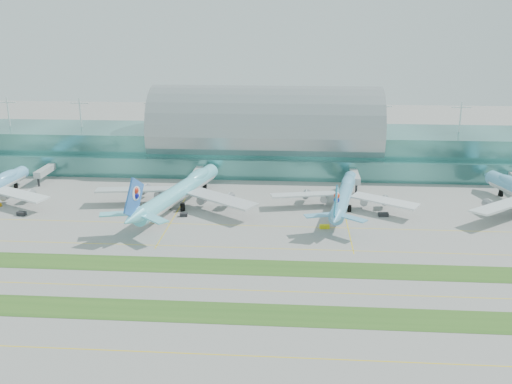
{
  "coord_description": "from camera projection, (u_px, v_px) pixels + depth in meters",
  "views": [
    {
      "loc": [
        15.69,
        -166.99,
        79.43
      ],
      "look_at": [
        0.0,
        55.0,
        9.0
      ],
      "focal_mm": 40.0,
      "sensor_mm": 36.0,
      "label": 1
    }
  ],
  "objects": [
    {
      "name": "gse_e",
      "position": [
        325.0,
        227.0,
        218.8
      ],
      "size": [
        3.94,
        2.09,
        1.48
      ],
      "primitive_type": "cube",
      "rotation": [
        0.0,
        0.0,
        0.11
      ],
      "color": "yellow",
      "rests_on": "ground"
    },
    {
      "name": "gse_b",
      "position": [
        22.0,
        214.0,
        232.82
      ],
      "size": [
        3.91,
        2.79,
        1.58
      ],
      "primitive_type": "cube",
      "rotation": [
        0.0,
        0.0,
        -0.22
      ],
      "color": "black",
      "rests_on": "ground"
    },
    {
      "name": "airliner_b",
      "position": [
        180.0,
        190.0,
        241.68
      ],
      "size": [
        71.76,
        82.88,
        23.15
      ],
      "rotation": [
        0.0,
        0.0,
        -0.25
      ],
      "color": "#68D4E5",
      "rests_on": "ground"
    },
    {
      "name": "terminal",
      "position": [
        266.0,
        141.0,
        302.02
      ],
      "size": [
        340.0,
        69.1,
        36.0
      ],
      "color": "#3D7A75",
      "rests_on": "ground"
    },
    {
      "name": "grass_strip_near",
      "position": [
        235.0,
        313.0,
        157.19
      ],
      "size": [
        420.0,
        12.0,
        0.08
      ],
      "primitive_type": "cube",
      "color": "#2D591E",
      "rests_on": "ground"
    },
    {
      "name": "taxiline_d",
      "position": [
        253.0,
        226.0,
        221.87
      ],
      "size": [
        420.0,
        0.35,
        0.01
      ],
      "primitive_type": "cube",
      "color": "yellow",
      "rests_on": "ground"
    },
    {
      "name": "gse_f",
      "position": [
        383.0,
        215.0,
        231.63
      ],
      "size": [
        4.23,
        2.12,
        1.57
      ],
      "primitive_type": "cube",
      "rotation": [
        0.0,
        0.0,
        0.06
      ],
      "color": "black",
      "rests_on": "ground"
    },
    {
      "name": "taxiline_b",
      "position": [
        240.0,
        290.0,
        170.52
      ],
      "size": [
        420.0,
        0.35,
        0.01
      ],
      "primitive_type": "cube",
      "color": "yellow",
      "rests_on": "ground"
    },
    {
      "name": "ground",
      "position": [
        244.0,
        270.0,
        183.83
      ],
      "size": [
        700.0,
        700.0,
        0.0
      ],
      "primitive_type": "plane",
      "color": "gray",
      "rests_on": "ground"
    },
    {
      "name": "gse_c",
      "position": [
        129.0,
        213.0,
        233.77
      ],
      "size": [
        3.97,
        2.54,
        1.58
      ],
      "primitive_type": "cube",
      "rotation": [
        0.0,
        0.0,
        0.16
      ],
      "color": "black",
      "rests_on": "ground"
    },
    {
      "name": "taxiline_c",
      "position": [
        249.0,
        248.0,
        200.95
      ],
      "size": [
        420.0,
        0.35,
        0.01
      ],
      "primitive_type": "cube",
      "color": "yellow",
      "rests_on": "ground"
    },
    {
      "name": "airliner_c",
      "position": [
        344.0,
        194.0,
        240.1
      ],
      "size": [
        61.28,
        70.34,
        19.44
      ],
      "rotation": [
        0.0,
        0.0,
        -0.18
      ],
      "color": "#61ADD6",
      "rests_on": "ground"
    },
    {
      "name": "taxiline_a",
      "position": [
        226.0,
        355.0,
        138.18
      ],
      "size": [
        420.0,
        0.35,
        0.01
      ],
      "primitive_type": "cube",
      "color": "yellow",
      "rests_on": "ground"
    },
    {
      "name": "gse_d",
      "position": [
        184.0,
        215.0,
        231.74
      ],
      "size": [
        3.19,
        2.02,
        1.35
      ],
      "primitive_type": "cube",
      "rotation": [
        0.0,
        0.0,
        0.08
      ],
      "color": "black",
      "rests_on": "ground"
    },
    {
      "name": "grass_strip_far",
      "position": [
        245.0,
        267.0,
        185.72
      ],
      "size": [
        420.0,
        12.0,
        0.08
      ],
      "primitive_type": "cube",
      "color": "#2D591E",
      "rests_on": "ground"
    }
  ]
}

